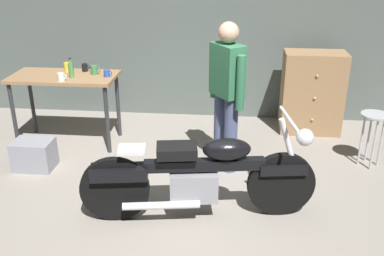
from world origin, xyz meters
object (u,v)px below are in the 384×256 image
object	(u,v)px
storage_bin	(34,155)
wooden_dresser	(312,93)
motorcycle	(201,175)
person_standing	(227,91)
mug_blue_enamel	(107,73)
mug_green_speckled	(94,70)
mug_yellow_tall	(67,67)
mug_white_ceramic	(61,77)
shop_stool	(374,126)
mug_black_matte	(85,68)
bottle	(71,70)

from	to	relation	value
storage_bin	wooden_dresser	bearing A→B (deg)	23.41
motorcycle	person_standing	distance (m)	1.15
mug_blue_enamel	mug_green_speckled	bearing A→B (deg)	155.24
mug_blue_enamel	person_standing	bearing A→B (deg)	-18.74
mug_yellow_tall	mug_blue_enamel	bearing A→B (deg)	-17.99
storage_bin	mug_white_ceramic	distance (m)	0.96
wooden_dresser	mug_green_speckled	distance (m)	2.87
shop_stool	wooden_dresser	size ratio (longest dim) A/B	0.58
motorcycle	person_standing	world-z (taller)	person_standing
person_standing	shop_stool	world-z (taller)	person_standing
motorcycle	mug_yellow_tall	xyz separation A→B (m)	(-1.84, 1.71, 0.51)
motorcycle	mug_black_matte	bearing A→B (deg)	124.13
mug_white_ceramic	mug_yellow_tall	distance (m)	0.42
mug_black_matte	mug_blue_enamel	bearing A→B (deg)	-31.47
motorcycle	wooden_dresser	world-z (taller)	wooden_dresser
mug_black_matte	mug_blue_enamel	world-z (taller)	mug_black_matte
mug_black_matte	bottle	xyz separation A→B (m)	(-0.07, -0.29, 0.05)
mug_yellow_tall	bottle	distance (m)	0.30
person_standing	shop_stool	xyz separation A→B (m)	(1.67, 0.21, -0.43)
mug_green_speckled	mug_black_matte	world-z (taller)	mug_green_speckled
wooden_dresser	mug_blue_enamel	world-z (taller)	wooden_dresser
mug_white_ceramic	bottle	world-z (taller)	bottle
shop_stool	mug_white_ceramic	size ratio (longest dim) A/B	5.73
person_standing	mug_white_ceramic	distance (m)	1.98
storage_bin	mug_black_matte	bearing A→B (deg)	69.16
motorcycle	mug_blue_enamel	world-z (taller)	motorcycle
mug_green_speckled	mug_white_ceramic	size ratio (longest dim) A/B	1.12
mug_green_speckled	wooden_dresser	bearing A→B (deg)	12.30
shop_stool	mug_blue_enamel	distance (m)	3.19
shop_stool	mug_black_matte	world-z (taller)	mug_black_matte
mug_blue_enamel	motorcycle	bearing A→B (deg)	-50.12
mug_black_matte	shop_stool	bearing A→B (deg)	-8.14
mug_green_speckled	mug_black_matte	distance (m)	0.21
person_standing	mug_black_matte	size ratio (longest dim) A/B	15.96
person_standing	wooden_dresser	distance (m)	1.68
motorcycle	wooden_dresser	xyz separation A→B (m)	(1.32, 2.21, 0.10)
person_standing	mug_black_matte	distance (m)	1.95
mug_white_ceramic	mug_yellow_tall	bearing A→B (deg)	100.40
motorcycle	mug_green_speckled	distance (m)	2.23
person_standing	mug_yellow_tall	distance (m)	2.15
mug_white_ceramic	mug_yellow_tall	world-z (taller)	mug_yellow_tall
motorcycle	wooden_dresser	bearing A→B (deg)	50.23
mug_blue_enamel	bottle	world-z (taller)	bottle
mug_black_matte	mug_yellow_tall	bearing A→B (deg)	-172.98
mug_white_ceramic	mug_blue_enamel	bearing A→B (deg)	24.88
mug_green_speckled	bottle	world-z (taller)	bottle
wooden_dresser	storage_bin	size ratio (longest dim) A/B	2.50
storage_bin	bottle	distance (m)	1.10
mug_blue_enamel	bottle	size ratio (longest dim) A/B	0.44
wooden_dresser	storage_bin	world-z (taller)	wooden_dresser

